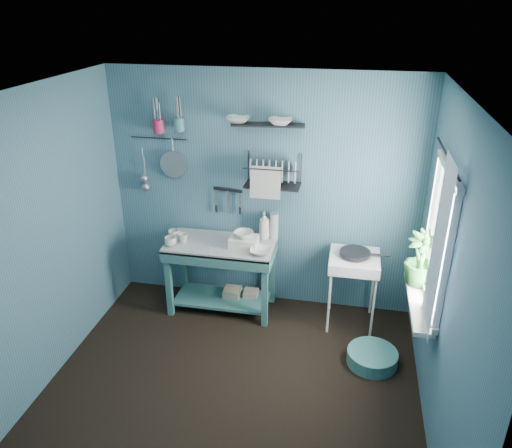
% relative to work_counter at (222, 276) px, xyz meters
% --- Properties ---
extents(floor, '(3.20, 3.20, 0.00)m').
position_rel_work_counter_xyz_m(floor, '(0.39, -1.19, -0.40)').
color(floor, black).
rests_on(floor, ground).
extents(ceiling, '(3.20, 3.20, 0.00)m').
position_rel_work_counter_xyz_m(ceiling, '(0.39, -1.19, 2.10)').
color(ceiling, silver).
rests_on(ceiling, ground).
extents(wall_back, '(3.20, 0.00, 3.20)m').
position_rel_work_counter_xyz_m(wall_back, '(0.39, 0.31, 0.85)').
color(wall_back, '#355B6C').
rests_on(wall_back, ground).
extents(wall_front, '(3.20, 0.00, 3.20)m').
position_rel_work_counter_xyz_m(wall_front, '(0.39, -2.69, 0.85)').
color(wall_front, '#355B6C').
rests_on(wall_front, ground).
extents(wall_left, '(0.00, 3.00, 3.00)m').
position_rel_work_counter_xyz_m(wall_left, '(-1.21, -1.19, 0.85)').
color(wall_left, '#355B6C').
rests_on(wall_left, ground).
extents(wall_right, '(0.00, 3.00, 3.00)m').
position_rel_work_counter_xyz_m(wall_right, '(1.99, -1.19, 0.85)').
color(wall_right, '#355B6C').
rests_on(wall_right, ground).
extents(work_counter, '(1.18, 0.70, 0.79)m').
position_rel_work_counter_xyz_m(work_counter, '(0.00, 0.00, 0.00)').
color(work_counter, '#306562').
rests_on(work_counter, floor).
extents(mug_left, '(0.12, 0.12, 0.10)m').
position_rel_work_counter_xyz_m(mug_left, '(-0.48, -0.16, 0.44)').
color(mug_left, beige).
rests_on(mug_left, work_counter).
extents(mug_mid, '(0.14, 0.14, 0.09)m').
position_rel_work_counter_xyz_m(mug_mid, '(-0.38, -0.06, 0.44)').
color(mug_mid, beige).
rests_on(mug_mid, work_counter).
extents(mug_right, '(0.17, 0.17, 0.10)m').
position_rel_work_counter_xyz_m(mug_right, '(-0.50, 0.00, 0.44)').
color(mug_right, beige).
rests_on(mug_right, work_counter).
extents(wash_tub, '(0.28, 0.22, 0.10)m').
position_rel_work_counter_xyz_m(wash_tub, '(0.25, -0.02, 0.45)').
color(wash_tub, beige).
rests_on(wash_tub, work_counter).
extents(tub_bowl, '(0.20, 0.19, 0.06)m').
position_rel_work_counter_xyz_m(tub_bowl, '(0.25, -0.02, 0.53)').
color(tub_bowl, beige).
rests_on(tub_bowl, wash_tub).
extents(soap_bottle, '(0.11, 0.12, 0.30)m').
position_rel_work_counter_xyz_m(soap_bottle, '(0.42, 0.20, 0.54)').
color(soap_bottle, beige).
rests_on(soap_bottle, work_counter).
extents(water_bottle, '(0.09, 0.09, 0.28)m').
position_rel_work_counter_xyz_m(water_bottle, '(0.52, 0.22, 0.54)').
color(water_bottle, '#A2ACB5').
rests_on(water_bottle, work_counter).
extents(counter_bowl, '(0.22, 0.22, 0.05)m').
position_rel_work_counter_xyz_m(counter_bowl, '(0.45, -0.15, 0.42)').
color(counter_bowl, beige).
rests_on(counter_bowl, work_counter).
extents(hotplate_stand, '(0.50, 0.50, 0.78)m').
position_rel_work_counter_xyz_m(hotplate_stand, '(1.36, -0.00, -0.01)').
color(hotplate_stand, silver).
rests_on(hotplate_stand, floor).
extents(frying_pan, '(0.30, 0.30, 0.03)m').
position_rel_work_counter_xyz_m(frying_pan, '(1.36, -0.00, 0.42)').
color(frying_pan, black).
rests_on(frying_pan, hotplate_stand).
extents(knife_strip, '(0.32, 0.07, 0.03)m').
position_rel_work_counter_xyz_m(knife_strip, '(0.02, 0.28, 0.88)').
color(knife_strip, black).
rests_on(knife_strip, wall_back).
extents(dish_rack, '(0.58, 0.33, 0.32)m').
position_rel_work_counter_xyz_m(dish_rack, '(0.50, 0.18, 1.15)').
color(dish_rack, black).
rests_on(dish_rack, wall_back).
extents(upper_shelf, '(0.72, 0.26, 0.02)m').
position_rel_work_counter_xyz_m(upper_shelf, '(0.45, 0.21, 1.60)').
color(upper_shelf, black).
rests_on(upper_shelf, wall_back).
extents(shelf_bowl_left, '(0.26, 0.26, 0.06)m').
position_rel_work_counter_xyz_m(shelf_bowl_left, '(0.16, 0.21, 1.64)').
color(shelf_bowl_left, beige).
rests_on(shelf_bowl_left, upper_shelf).
extents(shelf_bowl_right, '(0.23, 0.23, 0.06)m').
position_rel_work_counter_xyz_m(shelf_bowl_right, '(0.57, 0.21, 1.67)').
color(shelf_bowl_right, beige).
rests_on(shelf_bowl_right, upper_shelf).
extents(utensil_cup_magenta, '(0.11, 0.11, 0.13)m').
position_rel_work_counter_xyz_m(utensil_cup_magenta, '(-0.67, 0.23, 1.53)').
color(utensil_cup_magenta, '#B12048').
rests_on(utensil_cup_magenta, wall_back).
extents(utensil_cup_teal, '(0.11, 0.11, 0.13)m').
position_rel_work_counter_xyz_m(utensil_cup_teal, '(-0.45, 0.23, 1.55)').
color(utensil_cup_teal, '#396D77').
rests_on(utensil_cup_teal, wall_back).
extents(colander, '(0.28, 0.03, 0.28)m').
position_rel_work_counter_xyz_m(colander, '(-0.55, 0.26, 1.12)').
color(colander, '#93969A').
rests_on(colander, wall_back).
extents(ladle_outer, '(0.01, 0.01, 0.30)m').
position_rel_work_counter_xyz_m(ladle_outer, '(-0.88, 0.27, 1.13)').
color(ladle_outer, '#93969A').
rests_on(ladle_outer, wall_back).
extents(ladle_inner, '(0.01, 0.01, 0.30)m').
position_rel_work_counter_xyz_m(ladle_inner, '(-0.88, 0.27, 1.03)').
color(ladle_inner, '#93969A').
rests_on(ladle_inner, wall_back).
extents(hook_rail, '(0.60, 0.01, 0.01)m').
position_rel_work_counter_xyz_m(hook_rail, '(-0.69, 0.28, 1.39)').
color(hook_rail, black).
rests_on(hook_rail, wall_back).
extents(window_glass, '(0.00, 1.10, 1.10)m').
position_rel_work_counter_xyz_m(window_glass, '(1.98, -0.74, 1.00)').
color(window_glass, white).
rests_on(window_glass, wall_right).
extents(windowsill, '(0.16, 0.95, 0.04)m').
position_rel_work_counter_xyz_m(windowsill, '(1.89, -0.74, 0.41)').
color(windowsill, silver).
rests_on(windowsill, wall_right).
extents(curtain, '(0.00, 1.35, 1.35)m').
position_rel_work_counter_xyz_m(curtain, '(1.91, -1.04, 1.05)').
color(curtain, silver).
rests_on(curtain, wall_right).
extents(curtain_rod, '(0.02, 1.05, 0.02)m').
position_rel_work_counter_xyz_m(curtain_rod, '(1.93, -0.74, 1.65)').
color(curtain_rod, black).
rests_on(curtain_rod, wall_right).
extents(potted_plant, '(0.30, 0.30, 0.49)m').
position_rel_work_counter_xyz_m(potted_plant, '(1.90, -0.50, 0.68)').
color(potted_plant, '#266027').
rests_on(potted_plant, windowsill).
extents(storage_tin_large, '(0.18, 0.18, 0.22)m').
position_rel_work_counter_xyz_m(storage_tin_large, '(0.10, 0.05, -0.29)').
color(storage_tin_large, gray).
rests_on(storage_tin_large, floor).
extents(storage_tin_small, '(0.15, 0.15, 0.20)m').
position_rel_work_counter_xyz_m(storage_tin_small, '(0.30, 0.08, -0.30)').
color(storage_tin_small, gray).
rests_on(storage_tin_small, floor).
extents(floor_basin, '(0.46, 0.46, 0.13)m').
position_rel_work_counter_xyz_m(floor_basin, '(1.59, -0.61, -0.33)').
color(floor_basin, teal).
rests_on(floor_basin, floor).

